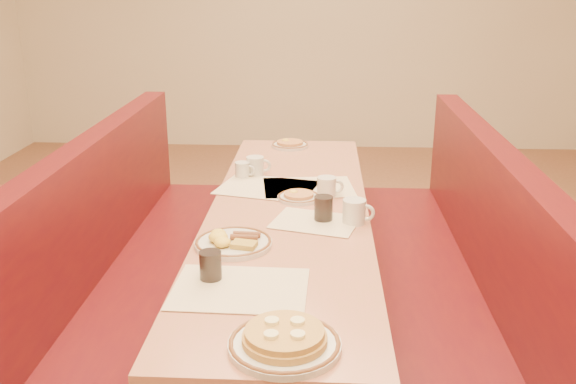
{
  "coord_description": "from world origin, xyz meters",
  "views": [
    {
      "loc": [
        0.14,
        -2.64,
        1.73
      ],
      "look_at": [
        0.0,
        -0.04,
        0.85
      ],
      "focal_mm": 40.0,
      "sensor_mm": 36.0,
      "label": 1
    }
  ],
  "objects_px": {
    "eggs_plate": "(232,242)",
    "soda_tumbler_mid": "(323,209)",
    "pancake_plate": "(285,341)",
    "coffee_mug_c": "(327,187)",
    "booth_left": "(132,286)",
    "coffee_mug_a": "(355,211)",
    "coffee_mug_d": "(256,166)",
    "coffee_mug_b": "(243,170)",
    "diner_table": "(288,287)",
    "soda_tumbler_near": "(211,266)",
    "booth_right": "(449,294)"
  },
  "relations": [
    {
      "from": "eggs_plate",
      "to": "soda_tumbler_mid",
      "type": "bearing_deg",
      "value": 39.6
    },
    {
      "from": "pancake_plate",
      "to": "coffee_mug_c",
      "type": "bearing_deg",
      "value": 84.54
    },
    {
      "from": "eggs_plate",
      "to": "pancake_plate",
      "type": "bearing_deg",
      "value": -70.91
    },
    {
      "from": "coffee_mug_c",
      "to": "booth_left",
      "type": "bearing_deg",
      "value": -176.56
    },
    {
      "from": "coffee_mug_a",
      "to": "soda_tumbler_mid",
      "type": "distance_m",
      "value": 0.13
    },
    {
      "from": "pancake_plate",
      "to": "coffee_mug_d",
      "type": "distance_m",
      "value": 1.64
    },
    {
      "from": "coffee_mug_b",
      "to": "eggs_plate",
      "type": "bearing_deg",
      "value": -74.69
    },
    {
      "from": "booth_left",
      "to": "coffee_mug_d",
      "type": "distance_m",
      "value": 0.87
    },
    {
      "from": "booth_left",
      "to": "pancake_plate",
      "type": "xyz_separation_m",
      "value": [
        0.78,
        -1.1,
        0.41
      ]
    },
    {
      "from": "coffee_mug_d",
      "to": "soda_tumbler_mid",
      "type": "height_order",
      "value": "soda_tumbler_mid"
    },
    {
      "from": "diner_table",
      "to": "soda_tumbler_mid",
      "type": "height_order",
      "value": "soda_tumbler_mid"
    },
    {
      "from": "eggs_plate",
      "to": "coffee_mug_b",
      "type": "relative_size",
      "value": 2.81
    },
    {
      "from": "booth_left",
      "to": "coffee_mug_b",
      "type": "distance_m",
      "value": 0.8
    },
    {
      "from": "eggs_plate",
      "to": "coffee_mug_c",
      "type": "bearing_deg",
      "value": 58.58
    },
    {
      "from": "coffee_mug_c",
      "to": "coffee_mug_b",
      "type": "bearing_deg",
      "value": 138.37
    },
    {
      "from": "pancake_plate",
      "to": "soda_tumbler_mid",
      "type": "height_order",
      "value": "soda_tumbler_mid"
    },
    {
      "from": "booth_left",
      "to": "coffee_mug_d",
      "type": "relative_size",
      "value": 19.5
    },
    {
      "from": "coffee_mug_b",
      "to": "coffee_mug_c",
      "type": "distance_m",
      "value": 0.51
    },
    {
      "from": "coffee_mug_a",
      "to": "coffee_mug_b",
      "type": "height_order",
      "value": "coffee_mug_a"
    },
    {
      "from": "pancake_plate",
      "to": "eggs_plate",
      "type": "xyz_separation_m",
      "value": [
        -0.24,
        0.7,
        -0.01
      ]
    },
    {
      "from": "diner_table",
      "to": "pancake_plate",
      "type": "distance_m",
      "value": 1.17
    },
    {
      "from": "soda_tumbler_mid",
      "to": "coffee_mug_d",
      "type": "bearing_deg",
      "value": 118.83
    },
    {
      "from": "booth_left",
      "to": "coffee_mug_a",
      "type": "distance_m",
      "value": 1.12
    },
    {
      "from": "booth_left",
      "to": "eggs_plate",
      "type": "relative_size",
      "value": 8.41
    },
    {
      "from": "eggs_plate",
      "to": "soda_tumbler_near",
      "type": "bearing_deg",
      "value": -96.61
    },
    {
      "from": "coffee_mug_c",
      "to": "coffee_mug_d",
      "type": "height_order",
      "value": "coffee_mug_d"
    },
    {
      "from": "booth_right",
      "to": "coffee_mug_a",
      "type": "xyz_separation_m",
      "value": [
        -0.45,
        -0.14,
        0.44
      ]
    },
    {
      "from": "eggs_plate",
      "to": "coffee_mug_c",
      "type": "height_order",
      "value": "coffee_mug_c"
    },
    {
      "from": "pancake_plate",
      "to": "coffee_mug_a",
      "type": "bearing_deg",
      "value": 76.18
    },
    {
      "from": "eggs_plate",
      "to": "coffee_mug_c",
      "type": "relative_size",
      "value": 2.37
    },
    {
      "from": "coffee_mug_b",
      "to": "pancake_plate",
      "type": "bearing_deg",
      "value": -67.9
    },
    {
      "from": "booth_left",
      "to": "soda_tumbler_near",
      "type": "relative_size",
      "value": 24.0
    },
    {
      "from": "booth_left",
      "to": "soda_tumbler_mid",
      "type": "height_order",
      "value": "booth_left"
    },
    {
      "from": "diner_table",
      "to": "coffee_mug_a",
      "type": "relative_size",
      "value": 18.42
    },
    {
      "from": "coffee_mug_b",
      "to": "coffee_mug_c",
      "type": "relative_size",
      "value": 0.84
    },
    {
      "from": "booth_left",
      "to": "booth_right",
      "type": "xyz_separation_m",
      "value": [
        1.46,
        0.0,
        0.0
      ]
    },
    {
      "from": "pancake_plate",
      "to": "soda_tumbler_mid",
      "type": "distance_m",
      "value": 0.99
    },
    {
      "from": "eggs_plate",
      "to": "coffee_mug_a",
      "type": "bearing_deg",
      "value": 29.01
    },
    {
      "from": "coffee_mug_a",
      "to": "coffee_mug_d",
      "type": "distance_m",
      "value": 0.81
    },
    {
      "from": "eggs_plate",
      "to": "coffee_mug_b",
      "type": "distance_m",
      "value": 0.88
    },
    {
      "from": "diner_table",
      "to": "soda_tumbler_near",
      "type": "height_order",
      "value": "soda_tumbler_near"
    },
    {
      "from": "booth_left",
      "to": "booth_right",
      "type": "relative_size",
      "value": 1.0
    },
    {
      "from": "coffee_mug_c",
      "to": "soda_tumbler_mid",
      "type": "bearing_deg",
      "value": -102.0
    },
    {
      "from": "eggs_plate",
      "to": "coffee_mug_d",
      "type": "bearing_deg",
      "value": 90.14
    },
    {
      "from": "coffee_mug_b",
      "to": "soda_tumbler_near",
      "type": "bearing_deg",
      "value": -77.37
    },
    {
      "from": "coffee_mug_d",
      "to": "diner_table",
      "type": "bearing_deg",
      "value": -75.38
    },
    {
      "from": "soda_tumbler_near",
      "to": "booth_left",
      "type": "bearing_deg",
      "value": 126.18
    },
    {
      "from": "coffee_mug_b",
      "to": "soda_tumbler_near",
      "type": "relative_size",
      "value": 1.02
    },
    {
      "from": "soda_tumbler_near",
      "to": "coffee_mug_a",
      "type": "bearing_deg",
      "value": 47.23
    },
    {
      "from": "diner_table",
      "to": "coffee_mug_b",
      "type": "relative_size",
      "value": 23.63
    }
  ]
}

